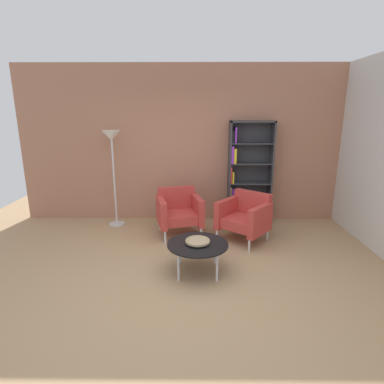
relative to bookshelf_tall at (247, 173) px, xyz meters
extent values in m
plane|color=tan|center=(-1.06, -2.26, -0.94)|extent=(8.32, 8.32, 0.00)
cube|color=#A87056|center=(-1.06, 0.20, 0.51)|extent=(6.40, 0.12, 2.90)
cube|color=#333338|center=(-0.33, -0.03, 0.01)|extent=(0.03, 0.30, 1.90)
cube|color=#333338|center=(0.44, -0.03, 0.01)|extent=(0.03, 0.30, 1.90)
cube|color=#333338|center=(0.06, -0.03, 0.94)|extent=(0.80, 0.30, 0.03)
cube|color=#333338|center=(0.06, -0.03, -0.93)|extent=(0.80, 0.30, 0.03)
cube|color=#333338|center=(0.06, 0.12, 0.01)|extent=(0.80, 0.02, 1.90)
cube|color=#333338|center=(0.06, -0.03, -0.54)|extent=(0.76, 0.28, 0.02)
cube|color=#333338|center=(0.06, -0.03, -0.18)|extent=(0.76, 0.28, 0.02)
cube|color=#333338|center=(0.06, -0.03, 0.19)|extent=(0.76, 0.28, 0.02)
cube|color=#333338|center=(0.06, -0.03, 0.56)|extent=(0.76, 0.28, 0.02)
cube|color=yellow|center=(-0.29, -0.08, -0.76)|extent=(0.04, 0.17, 0.29)
cube|color=white|center=(-0.25, -0.08, -0.79)|extent=(0.03, 0.18, 0.22)
cube|color=blue|center=(-0.21, -0.06, -0.76)|extent=(0.04, 0.21, 0.28)
cube|color=olive|center=(-0.30, -0.06, -0.39)|extent=(0.03, 0.20, 0.29)
cube|color=purple|center=(-0.25, -0.06, -0.41)|extent=(0.03, 0.22, 0.25)
cube|color=red|center=(-0.30, -0.06, -0.01)|extent=(0.02, 0.22, 0.30)
cube|color=yellow|center=(-0.26, -0.07, -0.06)|extent=(0.03, 0.18, 0.21)
cube|color=purple|center=(-0.29, -0.06, 0.36)|extent=(0.04, 0.21, 0.31)
cube|color=yellow|center=(-0.24, -0.05, 0.34)|extent=(0.04, 0.23, 0.27)
cube|color=black|center=(-0.29, -0.05, 0.68)|extent=(0.04, 0.23, 0.21)
cube|color=purple|center=(-0.24, -0.05, 0.71)|extent=(0.03, 0.23, 0.27)
cylinder|color=black|center=(-0.92, -1.96, -0.55)|extent=(0.80, 0.80, 0.02)
cylinder|color=silver|center=(-1.16, -2.20, -0.75)|extent=(0.03, 0.03, 0.38)
cylinder|color=silver|center=(-0.68, -2.20, -0.75)|extent=(0.03, 0.03, 0.38)
cylinder|color=silver|center=(-1.16, -1.72, -0.75)|extent=(0.03, 0.03, 0.38)
cylinder|color=silver|center=(-0.68, -1.72, -0.75)|extent=(0.03, 0.03, 0.38)
cylinder|color=tan|center=(-0.92, -1.96, -0.53)|extent=(0.13, 0.13, 0.02)
cylinder|color=tan|center=(-0.92, -1.96, -0.51)|extent=(0.32, 0.32, 0.02)
torus|color=tan|center=(-0.92, -1.96, -0.50)|extent=(0.32, 0.32, 0.02)
cube|color=#B73833|center=(-0.18, -0.94, -0.62)|extent=(0.86, 0.86, 0.16)
cube|color=#B73833|center=(0.00, -0.74, -0.35)|extent=(0.57, 0.50, 0.38)
cube|color=#B73833|center=(-0.43, -0.76, -0.51)|extent=(0.47, 0.54, 0.46)
cube|color=#B73833|center=(0.05, -1.16, -0.51)|extent=(0.47, 0.54, 0.46)
cylinder|color=silver|center=(-0.60, -0.99, -0.82)|extent=(0.04, 0.04, 0.24)
cylinder|color=silver|center=(-0.14, -1.37, -0.82)|extent=(0.04, 0.04, 0.24)
cylinder|color=silver|center=(-0.23, -0.54, -0.82)|extent=(0.04, 0.04, 0.24)
cylinder|color=silver|center=(0.23, -0.93, -0.82)|extent=(0.04, 0.04, 0.24)
cube|color=#B73833|center=(-1.23, -0.68, -0.62)|extent=(0.76, 0.72, 0.16)
cube|color=#B73833|center=(-1.29, -0.42, -0.35)|extent=(0.65, 0.27, 0.38)
cube|color=#B73833|center=(-1.52, -0.78, -0.51)|extent=(0.25, 0.63, 0.46)
cube|color=#B73833|center=(-0.92, -0.62, -0.51)|extent=(0.25, 0.63, 0.46)
cylinder|color=silver|center=(-1.44, -1.05, -0.82)|extent=(0.04, 0.04, 0.24)
cylinder|color=silver|center=(-0.86, -0.91, -0.82)|extent=(0.04, 0.04, 0.24)
cylinder|color=silver|center=(-1.58, -0.49, -0.82)|extent=(0.04, 0.04, 0.24)
cylinder|color=silver|center=(-1.00, -0.34, -0.82)|extent=(0.04, 0.04, 0.24)
cylinder|color=silver|center=(-2.43, -0.21, -0.93)|extent=(0.28, 0.28, 0.02)
cylinder|color=silver|center=(-2.43, -0.21, -0.09)|extent=(0.03, 0.03, 1.65)
cone|color=white|center=(-2.43, -0.21, 0.71)|extent=(0.32, 0.32, 0.18)
camera|label=1|loc=(-0.96, -5.67, 1.12)|focal=28.92mm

